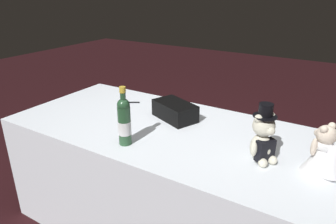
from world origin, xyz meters
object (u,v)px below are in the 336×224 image
at_px(champagne_bottle, 124,121).
at_px(signing_pen, 129,102).
at_px(gift_case_black, 175,111).
at_px(teddy_bear_bride, 326,154).
at_px(teddy_bear_groom, 263,138).

distance_m(champagne_bottle, signing_pen, 0.64).
relative_size(signing_pen, gift_case_black, 0.39).
bearing_deg(teddy_bear_bride, gift_case_black, -12.35).
bearing_deg(teddy_bear_bride, signing_pen, -11.43).
bearing_deg(gift_case_black, teddy_bear_groom, 159.69).
bearing_deg(champagne_bottle, teddy_bear_groom, -163.09).
xyz_separation_m(teddy_bear_bride, gift_case_black, (0.89, -0.19, -0.05)).
relative_size(champagne_bottle, signing_pen, 2.48).
bearing_deg(champagne_bottle, gift_case_black, -97.15).
bearing_deg(teddy_bear_bride, teddy_bear_groom, 7.24).
xyz_separation_m(teddy_bear_bride, signing_pen, (1.31, -0.26, -0.10)).
xyz_separation_m(signing_pen, gift_case_black, (-0.42, 0.07, 0.05)).
bearing_deg(teddy_bear_groom, teddy_bear_bride, -172.76).
distance_m(teddy_bear_bride, signing_pen, 1.34).
bearing_deg(teddy_bear_groom, gift_case_black, -20.31).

